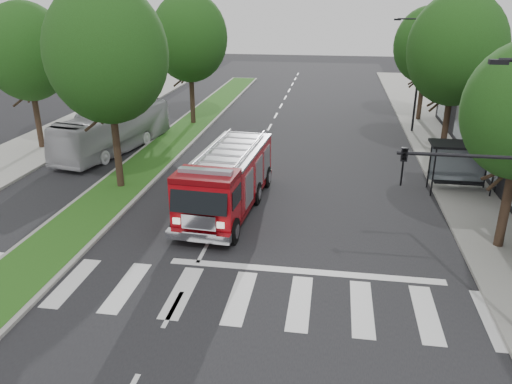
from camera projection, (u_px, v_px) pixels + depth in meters
ground at (204, 251)px, 19.68m from camera, size 140.00×140.00×0.00m
sidewalk_right at (474, 180)px, 27.04m from camera, size 5.00×80.00×0.15m
sidewalk_left at (17, 156)px, 30.92m from camera, size 5.00×80.00×0.15m
median at (186, 130)px, 37.05m from camera, size 3.00×50.00×0.15m
bus_shelter at (462, 154)px, 24.80m from camera, size 3.20×1.60×2.61m
tree_right_mid at (456, 50)px, 28.50m from camera, size 5.60×5.60×9.72m
tree_right_far at (427, 45)px, 37.93m from camera, size 5.00×5.00×8.73m
tree_median_near at (107, 54)px, 23.55m from camera, size 5.80×5.80×10.16m
tree_median_far at (189, 38)px, 36.53m from camera, size 5.60×5.60×9.72m
tree_left_mid at (27, 52)px, 30.45m from camera, size 5.20×5.20×9.16m
streetlight_right_far at (417, 70)px, 34.92m from camera, size 2.11×0.20×8.00m
fire_engine at (227, 180)px, 23.00m from camera, size 3.18×8.80×3.00m
city_bus at (114, 130)px, 31.80m from camera, size 4.26×10.28×2.79m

